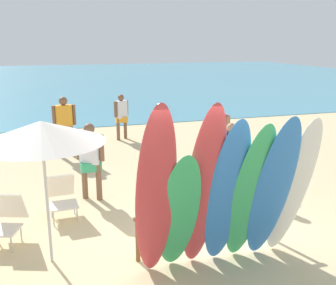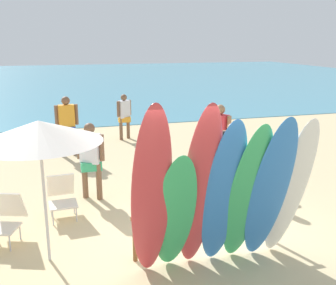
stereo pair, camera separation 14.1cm
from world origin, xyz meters
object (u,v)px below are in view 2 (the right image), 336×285
surfboard_white_6 (290,191)px  beachgoer_by_water (67,122)px  beach_chair_blue (6,216)px  beachgoer_strolling (219,135)px  surfboard_green_1 (175,214)px  beach_chair_red (62,194)px  surfboard_red_2 (199,191)px  beach_umbrella (39,132)px  beachgoer_photographing (91,156)px  surfboard_blue_5 (269,193)px  surfboard_green_4 (246,196)px  beachgoer_midbeach (124,114)px  surfboard_rack (207,218)px  beachgoer_near_rack (231,152)px  surfboard_blue_3 (223,196)px  surfboard_red_0 (151,197)px

surfboard_white_6 → beachgoer_by_water: size_ratio=1.43×
beach_chair_blue → beachgoer_strolling: bearing=43.8°
surfboard_green_1 → beach_chair_red: (-1.47, 2.52, -0.53)m
surfboard_red_2 → beach_chair_blue: bearing=146.6°
beachgoer_strolling → beach_umbrella: beach_umbrella is taller
beachgoer_strolling → beachgoer_photographing: bearing=-106.2°
surfboard_white_6 → surfboard_blue_5: bearing=-174.7°
surfboard_green_4 → beachgoer_by_water: surfboard_green_4 is taller
beach_chair_blue → beachgoer_midbeach: bearing=83.6°
surfboard_rack → beach_chair_red: size_ratio=3.01×
surfboard_green_4 → beach_chair_blue: (-3.40, 1.87, -0.71)m
surfboard_blue_5 → beachgoer_photographing: bearing=127.7°
surfboard_green_4 → surfboard_green_1: bearing=176.4°
surfboard_red_2 → beachgoer_near_rack: size_ratio=1.76×
surfboard_green_4 → beach_chair_red: (-2.49, 2.61, -0.71)m
surfboard_rack → beach_chair_red: (-2.16, 1.96, -0.13)m
surfboard_white_6 → beachgoer_strolling: 4.11m
surfboard_white_6 → beach_chair_blue: (-4.05, 1.94, -0.74)m
surfboard_green_1 → surfboard_blue_3: (0.68, -0.06, 0.21)m
surfboard_red_0 → surfboard_blue_3: size_ratio=1.11×
beachgoer_near_rack → beachgoer_photographing: beachgoer_photographing is taller
surfboard_green_4 → beachgoer_photographing: size_ratio=1.47×
beachgoer_midbeach → beachgoer_by_water: size_ratio=0.88×
surfboard_rack → beach_chair_blue: size_ratio=2.95×
beachgoer_near_rack → beach_umbrella: 4.49m
surfboard_red_0 → beach_chair_blue: bearing=141.0°
surfboard_blue_5 → beachgoer_photographing: surfboard_blue_5 is taller
surfboard_red_0 → beachgoer_photographing: 3.37m
surfboard_green_4 → surfboard_blue_5: (0.31, -0.08, 0.05)m
beachgoer_midbeach → beachgoer_strolling: 4.52m
surfboard_green_1 → surfboard_red_2: surfboard_red_2 is taller
beachgoer_photographing → beach_umbrella: (-0.87, -2.27, 1.07)m
surfboard_red_2 → beachgoer_photographing: surfboard_red_2 is taller
surfboard_red_0 → beach_chair_red: bearing=117.0°
surfboard_red_0 → surfboard_blue_3: bearing=6.8°
surfboard_rack → beachgoer_by_water: size_ratio=1.40×
beachgoer_midbeach → surfboard_blue_5: bearing=-113.5°
beachgoer_strolling → beach_chair_blue: size_ratio=2.14×
surfboard_red_0 → surfboard_red_2: size_ratio=1.01×
beach_chair_red → beachgoer_midbeach: bearing=64.9°
surfboard_blue_5 → beach_umbrella: bearing=165.1°
beachgoer_photographing → surfboard_white_6: bearing=-21.2°
surfboard_white_6 → beachgoer_near_rack: 3.09m
beachgoer_near_rack → surfboard_red_2: bearing=132.9°
surfboard_red_0 → beach_umbrella: (-1.35, 1.04, 0.71)m
beach_umbrella → beachgoer_midbeach: bearing=71.4°
beach_chair_blue → beachgoer_near_rack: bearing=33.2°
beachgoer_near_rack → beach_umbrella: beach_umbrella is taller
beachgoer_by_water → beach_chair_blue: size_ratio=2.10×
beach_chair_blue → surfboard_red_0: bearing=-23.5°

